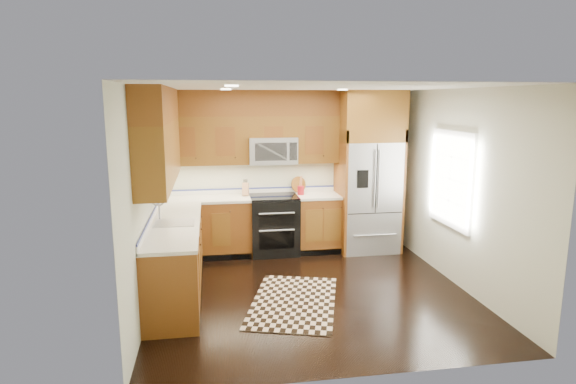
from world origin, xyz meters
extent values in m
plane|color=black|center=(0.00, 0.00, 0.00)|extent=(4.00, 4.00, 0.00)
cube|color=beige|center=(0.00, 2.00, 1.30)|extent=(4.00, 0.02, 2.60)
cube|color=beige|center=(-2.00, 0.00, 1.30)|extent=(0.02, 4.00, 2.60)
cube|color=beige|center=(2.00, 0.00, 1.30)|extent=(0.02, 4.00, 2.60)
cube|color=white|center=(1.98, 0.20, 1.40)|extent=(0.04, 1.10, 1.30)
cube|color=white|center=(1.97, 0.20, 1.40)|extent=(0.02, 0.95, 1.15)
cube|color=brown|center=(-1.31, 1.70, 0.45)|extent=(1.37, 0.60, 0.90)
cube|color=brown|center=(0.49, 1.70, 0.45)|extent=(0.72, 0.60, 0.90)
cube|color=brown|center=(-1.70, 0.20, 0.45)|extent=(0.60, 2.40, 0.90)
cube|color=silver|center=(-0.57, 1.70, 0.92)|extent=(2.85, 0.62, 0.04)
cube|color=silver|center=(-1.70, 0.20, 0.92)|extent=(0.62, 2.40, 0.04)
cube|color=brown|center=(-0.57, 1.83, 1.83)|extent=(2.85, 0.33, 0.75)
cube|color=brown|center=(-1.83, 0.20, 1.83)|extent=(0.33, 2.40, 0.75)
cube|color=brown|center=(-0.57, 1.83, 2.40)|extent=(2.85, 0.33, 0.40)
cube|color=brown|center=(-1.83, 0.20, 2.40)|extent=(0.33, 2.40, 0.40)
cube|color=black|center=(-0.25, 1.67, 0.46)|extent=(0.76, 0.64, 0.92)
cube|color=black|center=(-0.25, 1.67, 0.94)|extent=(0.76, 0.60, 0.02)
cube|color=black|center=(-0.25, 1.35, 0.62)|extent=(0.55, 0.01, 0.18)
cube|color=black|center=(-0.25, 1.35, 0.30)|extent=(0.55, 0.01, 0.28)
cylinder|color=#B2B2B7|center=(-0.25, 1.33, 0.74)|extent=(0.55, 0.02, 0.02)
cylinder|color=#B2B2B7|center=(-0.25, 1.33, 0.47)|extent=(0.55, 0.02, 0.02)
cube|color=#B2B2B7|center=(-0.25, 1.80, 1.66)|extent=(0.76, 0.40, 0.42)
cube|color=black|center=(-0.30, 1.60, 1.66)|extent=(0.50, 0.01, 0.28)
cube|color=#B2B2B7|center=(1.30, 1.63, 0.90)|extent=(0.90, 0.74, 1.80)
cube|color=black|center=(1.30, 1.26, 1.25)|extent=(0.01, 0.01, 1.08)
cube|color=black|center=(1.08, 1.25, 1.25)|extent=(0.18, 0.01, 0.28)
cube|color=brown|center=(0.83, 1.63, 1.00)|extent=(0.04, 0.74, 2.00)
cube|color=brown|center=(1.77, 1.63, 1.00)|extent=(0.04, 0.74, 2.00)
cube|color=brown|center=(1.30, 1.63, 2.20)|extent=(0.98, 0.74, 0.80)
cube|color=#B2B2B7|center=(-1.70, 0.20, 0.95)|extent=(0.50, 0.42, 0.02)
cylinder|color=#B2B2B7|center=(-1.90, 0.42, 1.08)|extent=(0.02, 0.02, 0.28)
torus|color=#B2B2B7|center=(-1.90, 0.34, 1.22)|extent=(0.18, 0.02, 0.18)
cube|color=black|center=(-0.27, -0.30, 0.01)|extent=(1.42, 1.88, 0.01)
cube|color=tan|center=(-0.69, 1.80, 1.04)|extent=(0.12, 0.15, 0.21)
cylinder|color=maroon|center=(0.20, 1.73, 1.01)|extent=(0.12, 0.12, 0.14)
cylinder|color=brown|center=(0.20, 1.94, 0.95)|extent=(0.34, 0.34, 0.02)
camera|label=1|loc=(-1.23, -5.78, 2.46)|focal=30.00mm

